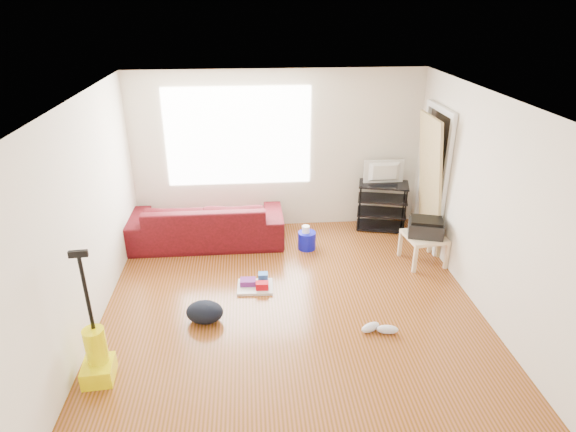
{
  "coord_description": "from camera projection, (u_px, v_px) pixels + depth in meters",
  "views": [
    {
      "loc": [
        -0.46,
        -4.71,
        3.45
      ],
      "look_at": [
        -0.0,
        0.6,
        1.01
      ],
      "focal_mm": 30.0,
      "sensor_mm": 36.0,
      "label": 1
    }
  ],
  "objects": [
    {
      "name": "room",
      "position": [
        298.0,
        213.0,
        5.35
      ],
      "size": [
        4.51,
        5.01,
        2.51
      ],
      "color": "#603407",
      "rests_on": "ground"
    },
    {
      "name": "sofa",
      "position": [
        208.0,
        242.0,
        7.41
      ],
      "size": [
        2.3,
        0.9,
        0.67
      ],
      "primitive_type": "imported",
      "rotation": [
        0.0,
        0.0,
        3.14
      ],
      "color": "black",
      "rests_on": "ground"
    },
    {
      "name": "tv_stand",
      "position": [
        382.0,
        205.0,
        7.71
      ],
      "size": [
        0.85,
        0.61,
        0.77
      ],
      "rotation": [
        0.0,
        0.0,
        -0.25
      ],
      "color": "black",
      "rests_on": "ground"
    },
    {
      "name": "tv",
      "position": [
        385.0,
        173.0,
        7.48
      ],
      "size": [
        0.63,
        0.08,
        0.36
      ],
      "primitive_type": "imported",
      "rotation": [
        0.0,
        0.0,
        3.14
      ],
      "color": "black",
      "rests_on": "tv_stand"
    },
    {
      "name": "side_table",
      "position": [
        424.0,
        239.0,
        6.71
      ],
      "size": [
        0.58,
        0.58,
        0.43
      ],
      "rotation": [
        0.0,
        0.0,
        0.13
      ],
      "color": "#D9B98D",
      "rests_on": "ground"
    },
    {
      "name": "printer",
      "position": [
        426.0,
        227.0,
        6.63
      ],
      "size": [
        0.55,
        0.48,
        0.24
      ],
      "rotation": [
        0.0,
        0.0,
        -0.3
      ],
      "color": "black",
      "rests_on": "side_table"
    },
    {
      "name": "bucket",
      "position": [
        307.0,
        248.0,
        7.23
      ],
      "size": [
        0.27,
        0.27,
        0.27
      ],
      "primitive_type": "cylinder",
      "rotation": [
        0.0,
        0.0,
        0.02
      ],
      "color": "#0A0EBB",
      "rests_on": "ground"
    },
    {
      "name": "toilet_paper",
      "position": [
        306.0,
        237.0,
        7.15
      ],
      "size": [
        0.11,
        0.11,
        0.1
      ],
      "primitive_type": "cylinder",
      "color": "white",
      "rests_on": "bucket"
    },
    {
      "name": "cleaning_tray",
      "position": [
        256.0,
        284.0,
        6.23
      ],
      "size": [
        0.47,
        0.38,
        0.16
      ],
      "rotation": [
        0.0,
        0.0,
        -0.04
      ],
      "color": "silver",
      "rests_on": "ground"
    },
    {
      "name": "backpack",
      "position": [
        205.0,
        320.0,
        5.61
      ],
      "size": [
        0.5,
        0.43,
        0.24
      ],
      "primitive_type": "ellipsoid",
      "rotation": [
        0.0,
        0.0,
        -0.21
      ],
      "color": "black",
      "rests_on": "ground"
    },
    {
      "name": "sneakers",
      "position": [
        379.0,
        328.0,
        5.4
      ],
      "size": [
        0.44,
        0.23,
        0.1
      ],
      "rotation": [
        0.0,
        0.0,
        0.02
      ],
      "color": "silver",
      "rests_on": "ground"
    },
    {
      "name": "vacuum",
      "position": [
        97.0,
        356.0,
        4.68
      ],
      "size": [
        0.32,
        0.35,
        1.39
      ],
      "rotation": [
        0.0,
        0.0,
        0.08
      ],
      "color": "#E8DF00",
      "rests_on": "ground"
    },
    {
      "name": "door_panel",
      "position": [
        422.0,
        245.0,
        7.32
      ],
      "size": [
        0.25,
        0.8,
        1.98
      ],
      "primitive_type": "cube",
      "rotation": [
        0.0,
        -0.1,
        0.0
      ],
      "color": "#998549",
      "rests_on": "ground"
    }
  ]
}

